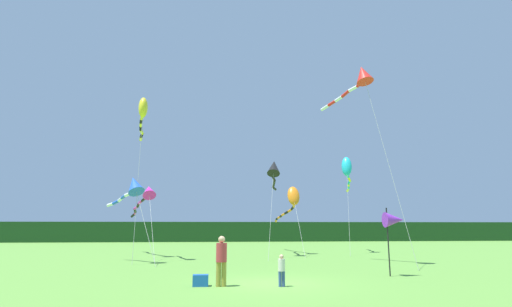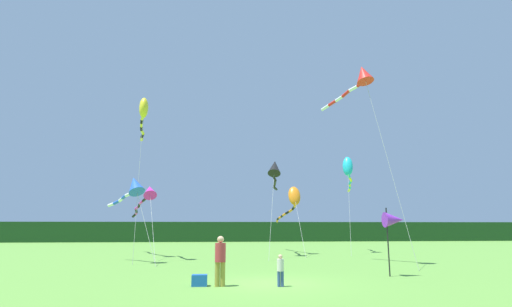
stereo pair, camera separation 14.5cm
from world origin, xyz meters
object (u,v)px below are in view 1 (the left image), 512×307
Objects in this scene: kite_orange at (292,200)px; person_adult at (221,258)px; kite_cyan at (347,169)px; kite_red at (361,77)px; cooler_box at (201,280)px; kite_black at (274,169)px; kite_magenta at (147,194)px; banner_flag_pole at (394,220)px; kite_blue at (133,186)px; kite_yellow at (143,111)px; person_child at (282,269)px.

person_adult is at bearing -109.17° from kite_orange.
kite_cyan is (5.17, 0.79, 2.79)m from kite_orange.
kite_red is at bearing 40.55° from person_adult.
cooler_box is 17.03m from kite_black.
kite_magenta is (-4.78, 15.65, 4.42)m from cooler_box.
banner_flag_pole is 0.55× the size of kite_blue.
kite_red reaches higher than kite_yellow.
person_adult is at bearing -105.73° from kite_black.
person_adult is 0.18× the size of kite_orange.
kite_orange is at bearing 26.83° from kite_yellow.
person_child is 18.63m from kite_orange.
kite_magenta is at bearing 91.16° from kite_blue.
cooler_box is at bearing 171.75° from person_child.
person_adult is 0.17× the size of kite_yellow.
kite_blue is at bearing -91.26° from kite_yellow.
person_adult is at bearing -163.71° from banner_flag_pole.
banner_flag_pole is 0.37× the size of kite_black.
banner_flag_pole is at bearing -83.13° from kite_orange.
person_child is 0.09× the size of kite_red.
person_adult is at bearing -70.69° from kite_magenta.
kite_red is 2.22× the size of kite_blue.
kite_orange is 13.74m from kite_blue.
kite_red is at bearing 37.55° from cooler_box.
kite_black is (9.65, 3.37, -3.46)m from kite_yellow.
kite_yellow is at bearing -158.40° from kite_cyan.
person_child is 6.52m from banner_flag_pole.
kite_blue is (-9.68, -5.03, -1.93)m from kite_black.
kite_cyan is at bearing 24.68° from kite_black.
cooler_box is 0.07× the size of kite_black.
kite_magenta reaches higher than kite_blue.
kite_yellow reaches higher than kite_cyan.
kite_orange is 0.94× the size of kite_yellow.
kite_black is at bearing 19.28° from kite_yellow.
person_adult is at bearing -65.36° from kite_yellow.
kite_orange is (6.10, 17.56, 3.39)m from person_adult.
kite_yellow reaches higher than kite_magenta.
person_child is 0.21× the size of kite_blue.
person_adult is 0.22× the size of kite_cyan.
person_child is at bearing -6.84° from person_adult.
banner_flag_pole is at bearing 16.29° from person_adult.
cooler_box is (-0.76, 0.17, -0.82)m from person_adult.
person_child is 18.31m from kite_magenta.
banner_flag_pole is at bearing -35.27° from kite_yellow.
kite_yellow reaches higher than kite_blue.
kite_orange is 5.93m from kite_cyan.
kite_red is 1.46× the size of kite_cyan.
kite_cyan is at bearing 8.57° from kite_magenta.
person_adult reaches higher than cooler_box.
kite_yellow is at bearing -160.72° from kite_black.
kite_cyan is 0.78× the size of kite_magenta.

